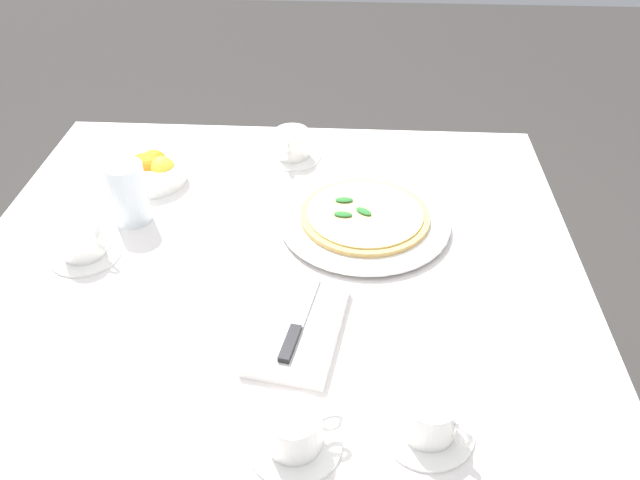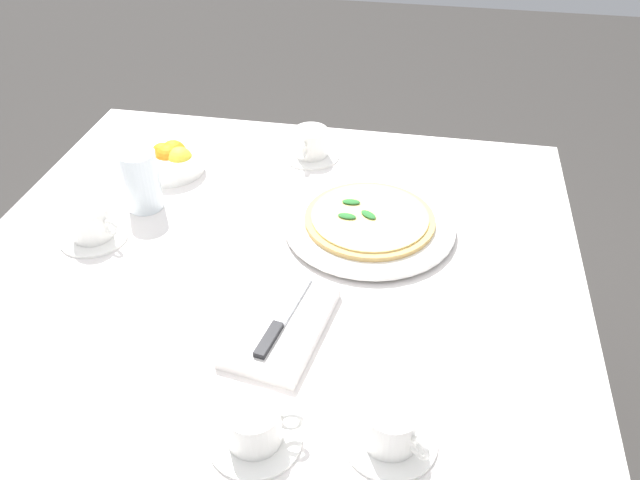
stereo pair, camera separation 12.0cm
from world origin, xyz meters
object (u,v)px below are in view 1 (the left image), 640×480
citrus_bowl (152,170)px  coffee_cup_right_edge (295,432)px  dinner_knife (299,321)px  water_glass_left_edge (129,197)px  coffee_cup_back_corner (83,242)px  pizza (365,215)px  coffee_cup_center_back (430,418)px  napkin_folded (298,329)px  coffee_cup_far_left (290,146)px  pizza_plate (365,221)px

citrus_bowl → coffee_cup_right_edge: bearing=-150.5°
dinner_knife → water_glass_left_edge: bearing=60.9°
coffee_cup_back_corner → dinner_knife: (-0.17, -0.41, -0.01)m
pizza → coffee_cup_center_back: bearing=-169.6°
water_glass_left_edge → napkin_folded: size_ratio=0.53×
coffee_cup_right_edge → coffee_cup_back_corner: (0.39, 0.43, 0.00)m
coffee_cup_center_back → coffee_cup_back_corner: size_ratio=0.99×
coffee_cup_back_corner → dinner_knife: bearing=-112.8°
pizza → coffee_cup_far_left: coffee_cup_far_left is taller
water_glass_left_edge → coffee_cup_far_left: bearing=-47.9°
coffee_cup_back_corner → citrus_bowl: coffee_cup_back_corner is taller
coffee_cup_right_edge → napkin_folded: bearing=3.7°
water_glass_left_edge → citrus_bowl: 0.15m
coffee_cup_center_back → citrus_bowl: bearing=41.5°
coffee_cup_center_back → pizza: bearing=10.4°
napkin_folded → citrus_bowl: citrus_bowl is taller
pizza → water_glass_left_edge: 0.46m
pizza_plate → napkin_folded: napkin_folded is taller
pizza_plate → coffee_cup_right_edge: size_ratio=2.56×
napkin_folded → dinner_knife: (0.00, -0.00, 0.01)m
napkin_folded → coffee_cup_back_corner: bearing=76.0°
napkin_folded → citrus_bowl: 0.57m
coffee_cup_right_edge → dinner_knife: (0.21, 0.01, -0.01)m
napkin_folded → dinner_knife: dinner_knife is taller
coffee_cup_center_back → dinner_knife: 0.27m
coffee_cup_center_back → napkin_folded: coffee_cup_center_back is taller
coffee_cup_center_back → pizza_plate: bearing=10.3°
pizza_plate → coffee_cup_back_corner: 0.53m
water_glass_left_edge → napkin_folded: bearing=-129.8°
coffee_cup_center_back → coffee_cup_far_left: 0.79m
coffee_cup_back_corner → citrus_bowl: bearing=-11.8°
citrus_bowl → pizza: bearing=-106.7°
water_glass_left_edge → napkin_folded: water_glass_left_edge is taller
coffee_cup_far_left → water_glass_left_edge: size_ratio=1.06×
pizza → dinner_knife: 0.32m
coffee_cup_right_edge → napkin_folded: coffee_cup_right_edge is taller
coffee_cup_far_left → pizza: bearing=-146.3°
napkin_folded → coffee_cup_right_edge: bearing=-167.1°
pizza → dinner_knife: bearing=160.8°
pizza_plate → napkin_folded: (-0.30, 0.11, -0.00)m
coffee_cup_back_corner → water_glass_left_edge: 0.13m
coffee_cup_right_edge → water_glass_left_edge: (0.51, 0.37, 0.02)m
coffee_cup_back_corner → napkin_folded: coffee_cup_back_corner is taller
coffee_cup_back_corner → water_glass_left_edge: water_glass_left_edge is taller
pizza_plate → coffee_cup_center_back: (-0.48, -0.09, 0.02)m
pizza_plate → water_glass_left_edge: 0.47m
coffee_cup_right_edge → coffee_cup_back_corner: coffee_cup_back_corner is taller
coffee_cup_right_edge → napkin_folded: size_ratio=0.55×
coffee_cup_right_edge → coffee_cup_back_corner: size_ratio=1.00×
pizza_plate → coffee_cup_center_back: size_ratio=2.59×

